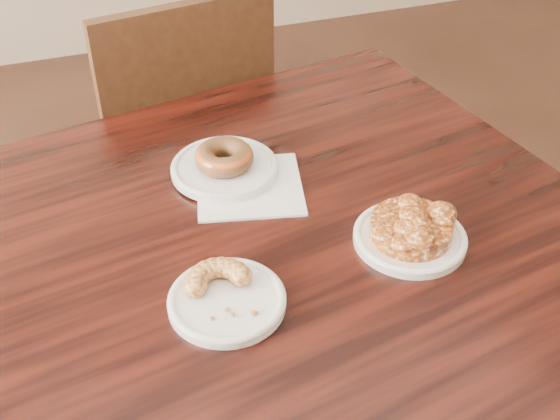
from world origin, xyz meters
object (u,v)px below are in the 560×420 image
object	(u,v)px
chair_far	(172,153)
apple_fritter	(412,225)
cruller_fragment	(226,290)
glazed_donut	(224,157)
cafe_table	(289,406)

from	to	relation	value
chair_far	apple_fritter	size ratio (longest dim) A/B	5.64
chair_far	cruller_fragment	xyz separation A→B (m)	(-0.07, -0.83, 0.33)
glazed_donut	apple_fritter	world-z (taller)	same
chair_far	glazed_donut	bearing A→B (deg)	81.31
cruller_fragment	glazed_donut	bearing A→B (deg)	75.19
glazed_donut	apple_fritter	bearing A→B (deg)	-50.18
chair_far	apple_fritter	world-z (taller)	chair_far
cafe_table	glazed_donut	world-z (taller)	glazed_donut
glazed_donut	cruller_fragment	world-z (taller)	glazed_donut
cafe_table	cruller_fragment	bearing A→B (deg)	-157.59
cafe_table	glazed_donut	size ratio (longest dim) A/B	10.08
chair_far	cruller_fragment	size ratio (longest dim) A/B	8.56
chair_far	cruller_fragment	world-z (taller)	chair_far
cafe_table	chair_far	bearing A→B (deg)	83.39
apple_fritter	chair_far	bearing A→B (deg)	105.37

